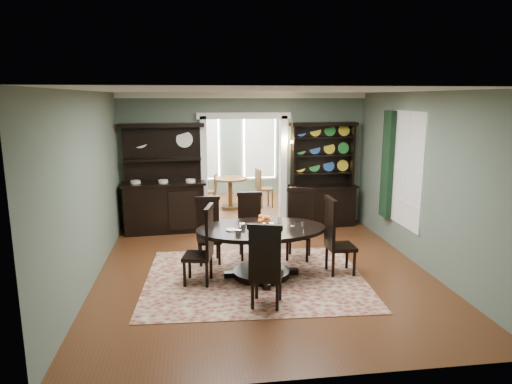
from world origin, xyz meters
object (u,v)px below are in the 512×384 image
Objects in this scene: sideboard at (164,194)px; parlor_table at (230,188)px; dining_table at (261,243)px; welsh_dresser at (322,189)px.

sideboard reaches higher than parlor_table.
dining_table is at bearing -63.20° from sideboard.
sideboard is 3.56m from welsh_dresser.
welsh_dresser is (1.84, 2.90, 0.27)m from dining_table.
parlor_table is (1.60, 1.92, -0.29)m from sideboard.
dining_table is 0.91× the size of welsh_dresser.
sideboard is 2.51m from parlor_table.
dining_table is 3.36m from sideboard.
welsh_dresser is (3.56, 0.02, 0.03)m from sideboard.
dining_table is at bearing -125.17° from welsh_dresser.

